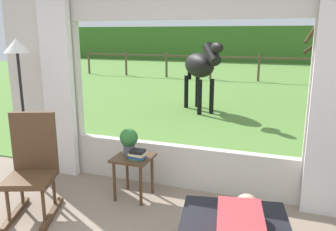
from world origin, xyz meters
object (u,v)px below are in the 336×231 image
(rocking_chair, at_px, (33,166))
(pasture_tree, at_px, (327,59))
(floor_lamp_left, at_px, (19,67))
(horse, at_px, (200,66))
(book_stack, at_px, (137,155))
(potted_plant, at_px, (129,140))
(side_table, at_px, (133,164))

(rocking_chair, height_order, pasture_tree, pasture_tree)
(floor_lamp_left, relative_size, horse, 1.09)
(book_stack, relative_size, floor_lamp_left, 0.11)
(potted_plant, relative_size, book_stack, 1.55)
(book_stack, height_order, horse, horse)
(side_table, height_order, book_stack, book_stack)
(side_table, distance_m, floor_lamp_left, 1.91)
(book_stack, bearing_deg, pasture_tree, 68.13)
(pasture_tree, bearing_deg, potted_plant, -113.63)
(side_table, height_order, horse, horse)
(book_stack, bearing_deg, floor_lamp_left, 178.20)
(book_stack, distance_m, horse, 4.90)
(rocking_chair, relative_size, pasture_tree, 0.36)
(horse, bearing_deg, rocking_chair, 46.09)
(rocking_chair, height_order, potted_plant, rocking_chair)
(rocking_chair, height_order, horse, horse)
(rocking_chair, bearing_deg, horse, 64.09)
(floor_lamp_left, relative_size, pasture_tree, 0.61)
(rocking_chair, height_order, book_stack, rocking_chair)
(potted_plant, distance_m, pasture_tree, 6.49)
(horse, bearing_deg, potted_plant, 54.93)
(floor_lamp_left, bearing_deg, potted_plant, 2.67)
(potted_plant, relative_size, pasture_tree, 0.10)
(floor_lamp_left, distance_m, horse, 4.93)
(side_table, distance_m, book_stack, 0.18)
(side_table, xyz_separation_m, book_stack, (0.09, -0.06, 0.15))
(side_table, height_order, floor_lamp_left, floor_lamp_left)
(book_stack, xyz_separation_m, horse, (-0.51, 4.83, 0.58))
(book_stack, distance_m, floor_lamp_left, 1.90)
(potted_plant, relative_size, floor_lamp_left, 0.17)
(book_stack, bearing_deg, potted_plant, 143.81)
(side_table, distance_m, pasture_tree, 6.55)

